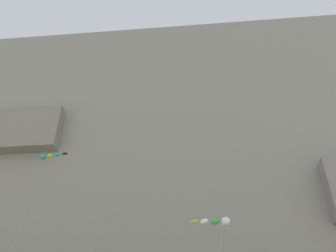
# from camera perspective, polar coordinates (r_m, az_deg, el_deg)

# --- Properties ---
(cliff_face) EXTENTS (180.00, 26.55, 68.43)m
(cliff_face) POSITION_cam_1_polar(r_m,az_deg,el_deg) (72.72, 2.17, -10.28)
(cliff_face) COLOR gray
(cliff_face) RESTS_ON ground
(kite_windsock_near_cliff) EXTENTS (3.88, 6.93, 16.40)m
(kite_windsock_near_cliff) POSITION_cam_1_polar(r_m,az_deg,el_deg) (36.59, 7.13, -13.90)
(kite_windsock_near_cliff) COLOR white
(kite_windsock_near_cliff) RESTS_ON ground
(kite_windsock_low_left) EXTENTS (5.86, 1.95, 29.03)m
(kite_windsock_low_left) POSITION_cam_1_polar(r_m,az_deg,el_deg) (52.55, -17.21, -4.34)
(kite_windsock_low_left) COLOR teal
(kite_windsock_low_left) RESTS_ON ground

